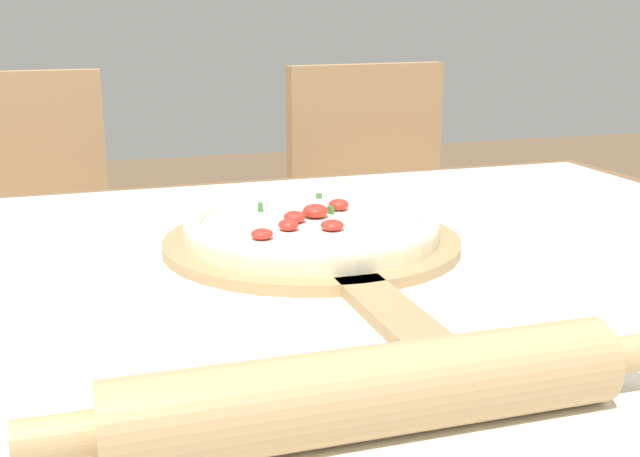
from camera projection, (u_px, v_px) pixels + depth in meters
name	position (u px, v px, depth m)	size (l,w,h in m)	color
dining_table	(347.00, 358.00, 0.89)	(1.22, 0.94, 0.75)	brown
towel_cloth	(347.00, 262.00, 0.86)	(1.14, 0.86, 0.00)	white
pizza_peel	(318.00, 248.00, 0.88)	(0.33, 0.53, 0.01)	tan
pizza	(312.00, 226.00, 0.90)	(0.29, 0.29, 0.03)	beige
rolling_pin	(371.00, 392.00, 0.50)	(0.42, 0.06, 0.06)	tan
chair_left	(18.00, 268.00, 1.58)	(0.42, 0.42, 0.90)	tan
chair_right	(383.00, 236.00, 1.81)	(0.44, 0.44, 0.90)	tan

